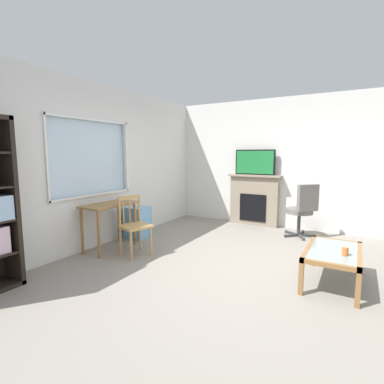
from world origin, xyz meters
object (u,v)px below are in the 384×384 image
plastic_drawer_unit (137,222)px  tv (255,162)px  fireplace (254,200)px  office_chair (303,208)px  wooden_chair (134,225)px  desk_under_window (109,212)px  coffee_table (333,254)px  sippy_cup (345,251)px

plastic_drawer_unit → tv: (2.01, -1.55, 1.07)m
fireplace → office_chair: size_ratio=1.14×
plastic_drawer_unit → tv: 2.76m
wooden_chair → plastic_drawer_unit: 0.94m
tv → desk_under_window: bearing=151.4°
fireplace → desk_under_window: bearing=151.6°
wooden_chair → fireplace: (2.76, -0.98, 0.09)m
wooden_chair → plastic_drawer_unit: size_ratio=1.57×
office_chair → coffee_table: (-1.84, -0.65, -0.20)m
plastic_drawer_unit → fireplace: bearing=-37.3°
plastic_drawer_unit → coffee_table: bearing=-95.5°
plastic_drawer_unit → sippy_cup: (-0.46, -3.40, 0.17)m
coffee_table → fireplace: bearing=36.4°
office_chair → sippy_cup: 2.13m
plastic_drawer_unit → wooden_chair: bearing=-142.2°
fireplace → coffee_table: size_ratio=1.11×
wooden_chair → office_chair: (2.25, -2.06, 0.09)m
plastic_drawer_unit → coffee_table: 3.29m
fireplace → office_chair: fireplace is taller
desk_under_window → office_chair: bearing=-48.9°
desk_under_window → sippy_cup: bearing=-85.4°
wooden_chair → plastic_drawer_unit: wooden_chair is taller
plastic_drawer_unit → tv: tv is taller
desk_under_window → office_chair: (2.25, -2.58, -0.06)m
desk_under_window → coffee_table: size_ratio=0.87×
plastic_drawer_unit → coffee_table: size_ratio=0.56×
wooden_chair → tv: 3.05m
wooden_chair → coffee_table: 2.74m
wooden_chair → office_chair: office_chair is taller
tv → coffee_table: 3.07m
tv → sippy_cup: bearing=-143.1°
plastic_drawer_unit → office_chair: office_chair is taller
desk_under_window → plastic_drawer_unit: (0.73, 0.05, -0.33)m
desk_under_window → office_chair: 3.42m
wooden_chair → coffee_table: bearing=-81.3°
plastic_drawer_unit → fireplace: (2.03, -1.55, 0.26)m
wooden_chair → plastic_drawer_unit: bearing=37.8°
sippy_cup → wooden_chair: bearing=95.4°
fireplace → wooden_chair: bearing=160.5°
desk_under_window → wooden_chair: wooden_chair is taller
sippy_cup → fireplace: bearing=36.7°
desk_under_window → sippy_cup: (0.27, -3.35, -0.16)m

